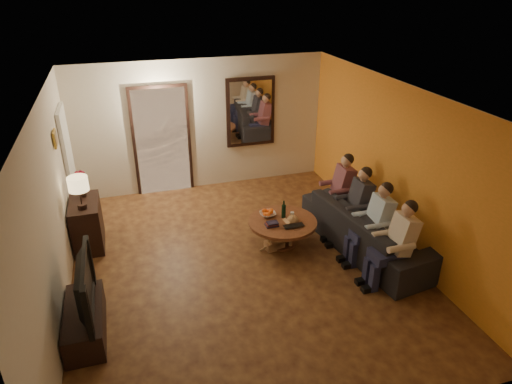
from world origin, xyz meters
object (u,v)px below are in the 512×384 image
object	(u,v)px
person_b	(375,226)
table_lamp	(80,193)
person_a	(397,247)
sofa	(369,229)
dog	(280,232)
coffee_table	(282,233)
laptop	(295,227)
dresser	(87,224)
bowl	(268,214)
person_c	(356,208)
tv_stand	(85,322)
tv	(78,287)
wine_bottle	(284,209)
person_d	(339,193)

from	to	relation	value
person_b	table_lamp	bearing A→B (deg)	160.07
person_a	sofa	bearing A→B (deg)	83.66
dog	coffee_table	xyz separation A→B (m)	(0.06, 0.06, -0.06)
sofa	laptop	distance (m)	1.20
dresser	bowl	xyz separation A→B (m)	(2.83, -0.71, 0.09)
table_lamp	person_c	world-z (taller)	table_lamp
person_b	person_c	world-z (taller)	same
tv_stand	sofa	distance (m)	4.35
person_b	person_c	xyz separation A→B (m)	(0.00, 0.60, 0.00)
person_a	bowl	distance (m)	2.12
dresser	bowl	size ratio (longest dim) A/B	3.37
dresser	tv	world-z (taller)	tv
sofa	wine_bottle	bearing A→B (deg)	55.33
tv	sofa	bearing A→B (deg)	-80.63
person_d	laptop	world-z (taller)	person_d
dresser	person_c	bearing A→B (deg)	-15.21
dresser	table_lamp	distance (m)	0.69
dresser	coffee_table	bearing A→B (deg)	-17.20
table_lamp	person_b	size ratio (longest dim) A/B	0.45
table_lamp	dog	xyz separation A→B (m)	(2.95, -0.78, -0.77)
coffee_table	wine_bottle	bearing A→B (deg)	63.43
table_lamp	tv	size ratio (longest dim) A/B	0.46
bowl	wine_bottle	bearing A→B (deg)	-27.55
person_d	laptop	size ratio (longest dim) A/B	3.65
dog	table_lamp	bearing A→B (deg)	157.73
person_d	coffee_table	world-z (taller)	person_d
tv	person_b	size ratio (longest dim) A/B	0.99
person_d	dog	distance (m)	1.36
tv	person_b	world-z (taller)	person_b
dresser	laptop	world-z (taller)	dresser
tv_stand	wine_bottle	bearing A→B (deg)	23.23
person_a	person_b	distance (m)	0.60
tv_stand	sofa	bearing A→B (deg)	9.37
table_lamp	coffee_table	world-z (taller)	table_lamp
tv_stand	person_b	bearing A→B (deg)	5.56
person_a	dog	world-z (taller)	person_a
dresser	laptop	bearing A→B (deg)	-21.28
laptop	tv_stand	bearing A→B (deg)	-165.24
dog	person_b	bearing A→B (deg)	-38.44
tv	person_b	distance (m)	4.21
dresser	coffee_table	world-z (taller)	dresser
person_b	tv	bearing A→B (deg)	-174.44
coffee_table	bowl	bearing A→B (deg)	129.29
bowl	tv	bearing A→B (deg)	-153.14
coffee_table	person_d	bearing A→B (deg)	18.48
tv	laptop	xyz separation A→B (m)	(3.11, 0.93, -0.25)
person_b	wine_bottle	distance (m)	1.45
dresser	sofa	bearing A→B (deg)	-18.54
coffee_table	bowl	world-z (taller)	bowl
table_lamp	bowl	size ratio (longest dim) A/B	2.08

